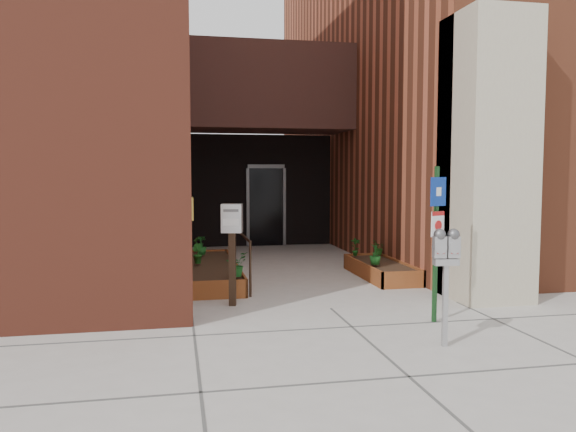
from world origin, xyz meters
TOP-DOWN VIEW (x-y plane):
  - ground at (0.00, 0.00)m, footprint 80.00×80.00m
  - architecture at (-0.18, 6.89)m, footprint 20.00×14.60m
  - planter_left at (-1.55, 2.70)m, footprint 0.90×3.60m
  - planter_right at (1.60, 2.20)m, footprint 0.80×2.20m
  - handrail at (-1.05, 2.65)m, footprint 0.04×3.34m
  - parking_meter at (0.79, -1.97)m, footprint 0.31×0.16m
  - sign_post at (1.15, -1.00)m, footprint 0.26×0.13m
  - payment_dropbox at (-1.39, 0.48)m, footprint 0.34×0.29m
  - shrub_left_a at (-1.25, 1.21)m, footprint 0.50×0.50m
  - shrub_left_b at (-1.83, 2.65)m, footprint 0.28×0.28m
  - shrub_left_c at (-1.70, 3.76)m, footprint 0.25×0.25m
  - shrub_left_d at (-1.78, 4.30)m, footprint 0.22×0.22m
  - shrub_right_a at (1.37, 1.88)m, footprint 0.22×0.22m
  - shrub_right_b at (1.35, 2.98)m, footprint 0.27×0.27m
  - shrub_right_c at (1.85, 3.00)m, footprint 0.32×0.32m

SIDE VIEW (x-z plane):
  - ground at x=0.00m, z-range 0.00..0.00m
  - planter_left at x=-1.55m, z-range -0.02..0.28m
  - planter_right at x=1.60m, z-range -0.02..0.28m
  - shrub_right_c at x=1.85m, z-range 0.30..0.60m
  - shrub_left_d at x=-1.78m, z-range 0.30..0.62m
  - shrub_left_b at x=-1.83m, z-range 0.30..0.67m
  - shrub_right_b at x=1.35m, z-range 0.30..0.67m
  - shrub_right_a at x=1.37m, z-range 0.30..0.68m
  - shrub_left_c at x=-1.70m, z-range 0.30..0.68m
  - shrub_left_a at x=-1.25m, z-range 0.30..0.70m
  - handrail at x=-1.05m, z-range 0.30..1.20m
  - parking_meter at x=0.79m, z-range 0.37..1.72m
  - payment_dropbox at x=-1.39m, z-range 0.34..1.85m
  - sign_post at x=1.15m, z-range 0.24..2.30m
  - architecture at x=-0.18m, z-range -0.02..9.98m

